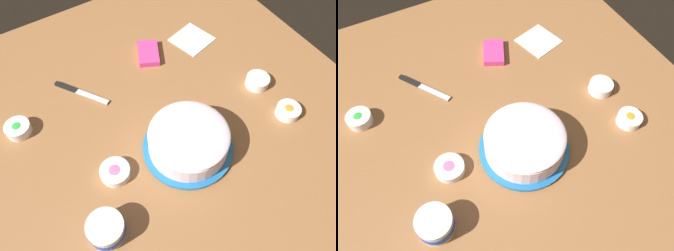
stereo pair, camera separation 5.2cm
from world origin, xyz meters
The scene contains 10 objects.
ground_plane centered at (0.00, 0.00, 0.00)m, with size 1.54×1.54×0.00m, color #936038.
frosted_cake centered at (0.15, 0.03, 0.05)m, with size 0.31×0.31×0.11m.
frosting_tub centered at (0.26, -0.34, 0.04)m, with size 0.11×0.11×0.07m.
spreading_knife centered at (-0.29, -0.19, 0.01)m, with size 0.21×0.15×0.01m.
sprinkle_bowl_orange centered at (0.23, 0.42, 0.02)m, with size 0.09×0.09×0.04m.
sprinkle_bowl_pink centered at (0.10, -0.23, 0.02)m, with size 0.10×0.10×0.03m.
sprinkle_bowl_yellow centered at (0.06, 0.42, 0.02)m, with size 0.09×0.09×0.04m.
sprinkle_bowl_green centered at (-0.23, -0.44, 0.02)m, with size 0.09×0.09×0.04m.
candy_box_lower centered at (-0.31, 0.14, 0.01)m, with size 0.13×0.08×0.02m, color #E53D8E.
paper_napkin centered at (-0.29, 0.35, 0.00)m, with size 0.15×0.15×0.01m, color white.
Camera 1 is at (0.60, -0.34, 1.02)m, focal length 35.92 mm.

